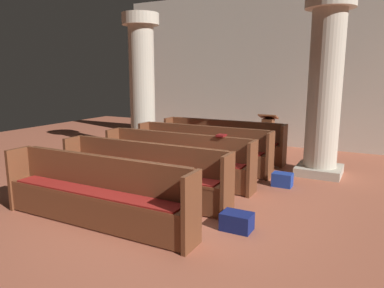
{
  "coord_description": "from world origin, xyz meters",
  "views": [
    {
      "loc": [
        2.85,
        -4.59,
        2.12
      ],
      "look_at": [
        -0.41,
        1.6,
        0.75
      ],
      "focal_mm": 33.53,
      "sensor_mm": 36.0,
      "label": 1
    }
  ],
  "objects_px": {
    "kneeler_box_navy": "(237,221)",
    "pillar_far_side": "(142,82)",
    "pillar_aisle_side": "(325,84)",
    "pew_row_4": "(95,190)",
    "pew_row_1": "(202,147)",
    "kneeler_box_blue": "(282,180)",
    "lectern": "(268,137)",
    "hymn_book": "(221,135)",
    "pew_row_0": "(222,139)",
    "pew_row_2": "(177,157)",
    "pew_row_3": "(143,171)"
  },
  "relations": [
    {
      "from": "pew_row_0",
      "to": "kneeler_box_blue",
      "type": "relative_size",
      "value": 8.5
    },
    {
      "from": "pew_row_2",
      "to": "pew_row_3",
      "type": "bearing_deg",
      "value": -90.0
    },
    {
      "from": "pillar_aisle_side",
      "to": "kneeler_box_blue",
      "type": "relative_size",
      "value": 9.93
    },
    {
      "from": "pillar_aisle_side",
      "to": "pillar_far_side",
      "type": "bearing_deg",
      "value": 176.81
    },
    {
      "from": "pew_row_0",
      "to": "pillar_aisle_side",
      "type": "height_order",
      "value": "pillar_aisle_side"
    },
    {
      "from": "kneeler_box_navy",
      "to": "pillar_aisle_side",
      "type": "bearing_deg",
      "value": 80.8
    },
    {
      "from": "hymn_book",
      "to": "kneeler_box_navy",
      "type": "bearing_deg",
      "value": -60.3
    },
    {
      "from": "pew_row_1",
      "to": "kneeler_box_blue",
      "type": "height_order",
      "value": "pew_row_1"
    },
    {
      "from": "pew_row_0",
      "to": "kneeler_box_blue",
      "type": "distance_m",
      "value": 2.51
    },
    {
      "from": "pillar_aisle_side",
      "to": "kneeler_box_navy",
      "type": "height_order",
      "value": "pillar_aisle_side"
    },
    {
      "from": "pew_row_4",
      "to": "pew_row_1",
      "type": "bearing_deg",
      "value": 90.0
    },
    {
      "from": "pew_row_4",
      "to": "lectern",
      "type": "bearing_deg",
      "value": 81.54
    },
    {
      "from": "pew_row_2",
      "to": "pew_row_4",
      "type": "distance_m",
      "value": 2.29
    },
    {
      "from": "pillar_aisle_side",
      "to": "pillar_far_side",
      "type": "relative_size",
      "value": 1.0
    },
    {
      "from": "pew_row_1",
      "to": "pew_row_2",
      "type": "relative_size",
      "value": 1.0
    },
    {
      "from": "pew_row_2",
      "to": "lectern",
      "type": "xyz_separation_m",
      "value": [
        0.85,
        3.4,
        -0.06
      ]
    },
    {
      "from": "hymn_book",
      "to": "pew_row_4",
      "type": "bearing_deg",
      "value": -109.15
    },
    {
      "from": "pew_row_1",
      "to": "kneeler_box_navy",
      "type": "bearing_deg",
      "value": -55.46
    },
    {
      "from": "kneeler_box_navy",
      "to": "kneeler_box_blue",
      "type": "xyz_separation_m",
      "value": [
        0.07,
        2.26,
        0.01
      ]
    },
    {
      "from": "pew_row_2",
      "to": "hymn_book",
      "type": "height_order",
      "value": "hymn_book"
    },
    {
      "from": "pew_row_1",
      "to": "pillar_far_side",
      "type": "relative_size",
      "value": 0.86
    },
    {
      "from": "kneeler_box_navy",
      "to": "kneeler_box_blue",
      "type": "bearing_deg",
      "value": 88.23
    },
    {
      "from": "pew_row_0",
      "to": "pew_row_2",
      "type": "distance_m",
      "value": 2.29
    },
    {
      "from": "pew_row_4",
      "to": "lectern",
      "type": "distance_m",
      "value": 5.75
    },
    {
      "from": "lectern",
      "to": "kneeler_box_blue",
      "type": "bearing_deg",
      "value": -68.17
    },
    {
      "from": "lectern",
      "to": "pew_row_1",
      "type": "bearing_deg",
      "value": -110.61
    },
    {
      "from": "kneeler_box_navy",
      "to": "pillar_far_side",
      "type": "bearing_deg",
      "value": 138.34
    },
    {
      "from": "hymn_book",
      "to": "pew_row_0",
      "type": "bearing_deg",
      "value": 112.29
    },
    {
      "from": "pew_row_1",
      "to": "pillar_aisle_side",
      "type": "distance_m",
      "value": 2.9
    },
    {
      "from": "pillar_far_side",
      "to": "pew_row_0",
      "type": "bearing_deg",
      "value": 2.08
    },
    {
      "from": "pew_row_2",
      "to": "kneeler_box_navy",
      "type": "bearing_deg",
      "value": -39.79
    },
    {
      "from": "pew_row_1",
      "to": "kneeler_box_navy",
      "type": "relative_size",
      "value": 7.54
    },
    {
      "from": "hymn_book",
      "to": "kneeler_box_blue",
      "type": "xyz_separation_m",
      "value": [
        1.06,
        0.53,
        -0.86
      ]
    },
    {
      "from": "pillar_far_side",
      "to": "kneeler_box_blue",
      "type": "height_order",
      "value": "pillar_far_side"
    },
    {
      "from": "lectern",
      "to": "hymn_book",
      "type": "bearing_deg",
      "value": -89.73
    },
    {
      "from": "pew_row_0",
      "to": "kneeler_box_navy",
      "type": "bearing_deg",
      "value": -64.25
    },
    {
      "from": "pew_row_4",
      "to": "kneeler_box_navy",
      "type": "bearing_deg",
      "value": 22.16
    },
    {
      "from": "pillar_aisle_side",
      "to": "pew_row_1",
      "type": "bearing_deg",
      "value": -161.77
    },
    {
      "from": "pillar_aisle_side",
      "to": "kneeler_box_navy",
      "type": "xyz_separation_m",
      "value": [
        -0.56,
        -3.48,
        -1.8
      ]
    },
    {
      "from": "pew_row_2",
      "to": "kneeler_box_blue",
      "type": "height_order",
      "value": "pew_row_2"
    },
    {
      "from": "pew_row_0",
      "to": "lectern",
      "type": "bearing_deg",
      "value": 52.56
    },
    {
      "from": "pew_row_4",
      "to": "lectern",
      "type": "relative_size",
      "value": 2.92
    },
    {
      "from": "pillar_far_side",
      "to": "lectern",
      "type": "bearing_deg",
      "value": 20.37
    },
    {
      "from": "pew_row_0",
      "to": "pillar_aisle_side",
      "type": "distance_m",
      "value": 2.81
    },
    {
      "from": "pew_row_1",
      "to": "pew_row_4",
      "type": "bearing_deg",
      "value": -90.0
    },
    {
      "from": "pillar_far_side",
      "to": "pew_row_4",
      "type": "bearing_deg",
      "value": -62.3
    },
    {
      "from": "kneeler_box_blue",
      "to": "pew_row_1",
      "type": "bearing_deg",
      "value": 167.6
    },
    {
      "from": "hymn_book",
      "to": "pew_row_2",
      "type": "bearing_deg",
      "value": -167.58
    },
    {
      "from": "pew_row_0",
      "to": "pew_row_4",
      "type": "height_order",
      "value": "same"
    },
    {
      "from": "pillar_far_side",
      "to": "pew_row_1",
      "type": "bearing_deg",
      "value": -24.18
    }
  ]
}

